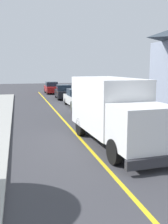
% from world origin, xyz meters
% --- Properties ---
extents(centre_line_yellow, '(0.16, 56.00, 0.01)m').
position_xyz_m(centre_line_yellow, '(0.00, 10.00, 0.00)').
color(centre_line_yellow, gold).
rests_on(centre_line_yellow, ground).
extents(box_truck, '(2.79, 7.30, 3.20)m').
position_xyz_m(box_truck, '(1.33, 9.50, 1.77)').
color(box_truck, white).
rests_on(box_truck, ground).
extents(parked_car_near, '(2.01, 4.48, 1.67)m').
position_xyz_m(parked_car_near, '(1.79, 16.05, 0.79)').
color(parked_car_near, '#4C564C').
rests_on(parked_car_near, ground).
extents(parked_car_mid, '(1.86, 4.43, 1.67)m').
position_xyz_m(parked_car_mid, '(2.40, 22.26, 0.79)').
color(parked_car_mid, silver).
rests_on(parked_car_mid, ground).
extents(parked_car_far, '(1.98, 4.47, 1.67)m').
position_xyz_m(parked_car_far, '(2.24, 28.57, 0.79)').
color(parked_car_far, black).
rests_on(parked_car_far, ground).
extents(parked_car_furthest, '(1.82, 4.41, 1.67)m').
position_xyz_m(parked_car_furthest, '(1.69, 35.46, 0.79)').
color(parked_car_furthest, maroon).
rests_on(parked_car_furthest, ground).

